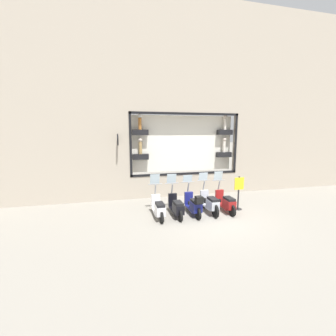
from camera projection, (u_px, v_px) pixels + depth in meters
name	position (u px, v px, depth m)	size (l,w,h in m)	color
ground_plane	(211.00, 218.00, 9.12)	(120.00, 120.00, 0.00)	gray
building_facade	(185.00, 99.00, 11.76)	(1.20, 36.00, 10.11)	#ADA08E
scooter_red_0	(226.00, 202.00, 9.81)	(1.80, 0.61, 1.66)	black
scooter_silver_1	(210.00, 203.00, 9.64)	(1.81, 0.61, 1.64)	black
scooter_navy_2	(194.00, 204.00, 9.40)	(1.80, 0.61, 1.56)	black
scooter_black_3	(176.00, 206.00, 9.29)	(1.79, 0.60, 1.64)	black
scooter_white_4	(159.00, 208.00, 9.12)	(1.79, 0.61, 1.67)	black
shop_sign_post	(239.00, 192.00, 10.06)	(0.36, 0.45, 1.52)	#232326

